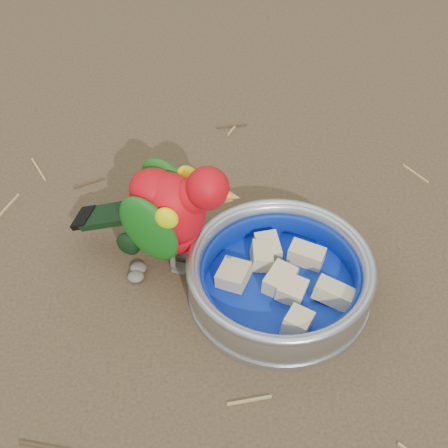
{
  "coord_description": "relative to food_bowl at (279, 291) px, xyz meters",
  "views": [
    {
      "loc": [
        -0.07,
        -0.45,
        0.69
      ],
      "look_at": [
        -0.04,
        0.15,
        0.08
      ],
      "focal_mm": 55.0,
      "sensor_mm": 36.0,
      "label": 1
    }
  ],
  "objects": [
    {
      "name": "food_bowl",
      "position": [
        0.0,
        0.0,
        0.0
      ],
      "size": [
        0.23,
        0.23,
        0.02
      ],
      "primitive_type": "cylinder",
      "color": "#B2B2BA",
      "rests_on": "ground"
    },
    {
      "name": "fruit_wedges",
      "position": [
        -0.0,
        0.0,
        0.02
      ],
      "size": [
        0.14,
        0.14,
        0.03
      ],
      "primitive_type": null,
      "color": "beige",
      "rests_on": "food_bowl"
    },
    {
      "name": "bowl_wall",
      "position": [
        0.0,
        0.0,
        0.03
      ],
      "size": [
        0.23,
        0.23,
        0.04
      ],
      "primitive_type": null,
      "color": "#B2B2BA",
      "rests_on": "food_bowl"
    },
    {
      "name": "ground",
      "position": [
        -0.03,
        -0.09,
        -0.01
      ],
      "size": [
        60.0,
        60.0,
        0.0
      ],
      "primitive_type": "plane",
      "color": "#4E3B28"
    },
    {
      "name": "ground_debris",
      "position": [
        -0.07,
        -0.04,
        -0.01
      ],
      "size": [
        0.9,
        0.8,
        0.01
      ],
      "primitive_type": null,
      "color": "tan",
      "rests_on": "ground"
    },
    {
      "name": "lory_parrot",
      "position": [
        -0.13,
        0.06,
        0.07
      ],
      "size": [
        0.22,
        0.16,
        0.17
      ],
      "primitive_type": null,
      "rotation": [
        0.0,
        0.0,
        -1.9
      ],
      "color": "red",
      "rests_on": "ground"
    }
  ]
}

